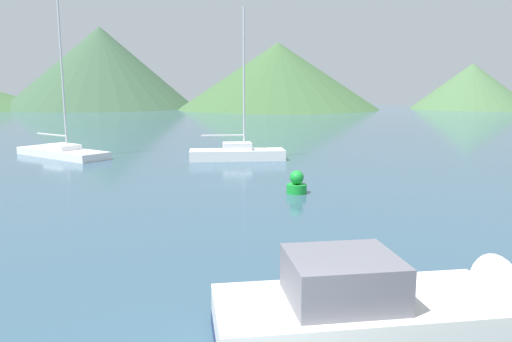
{
  "coord_description": "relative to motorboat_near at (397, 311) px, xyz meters",
  "views": [
    {
      "loc": [
        -0.49,
        -5.43,
        4.49
      ],
      "look_at": [
        0.57,
        14.0,
        1.2
      ],
      "focal_mm": 35.0,
      "sensor_mm": 36.0,
      "label": 1
    }
  ],
  "objects": [
    {
      "name": "hill_central",
      "position": [
        -30.04,
        101.34,
        8.06
      ],
      "size": [
        39.65,
        39.65,
        17.03
      ],
      "color": "#38563D",
      "rests_on": "ground_plane"
    },
    {
      "name": "sailboat_middle",
      "position": [
        -2.52,
        22.47,
        0.0
      ],
      "size": [
        5.96,
        2.05,
        9.23
      ],
      "rotation": [
        0.0,
        0.0,
        0.04
      ],
      "color": "white",
      "rests_on": "ground_plane"
    },
    {
      "name": "motorboat_near",
      "position": [
        0.0,
        0.0,
        0.0
      ],
      "size": [
        6.45,
        2.7,
        2.22
      ],
      "rotation": [
        0.0,
        0.0,
        0.1
      ],
      "color": "white",
      "rests_on": "ground_plane"
    },
    {
      "name": "hill_east",
      "position": [
        7.07,
        94.5,
        6.21
      ],
      "size": [
        40.89,
        40.89,
        13.33
      ],
      "color": "#3D6038",
      "rests_on": "ground_plane"
    },
    {
      "name": "hill_far_east",
      "position": [
        46.78,
        92.73,
        4.18
      ],
      "size": [
        24.07,
        24.07,
        9.28
      ],
      "color": "#476B42",
      "rests_on": "ground_plane"
    },
    {
      "name": "sailboat_inner",
      "position": [
        -13.9,
        24.5,
        -0.08
      ],
      "size": [
        7.05,
        6.31,
        10.65
      ],
      "rotation": [
        0.0,
        0.0,
        -0.69
      ],
      "color": "white",
      "rests_on": "ground_plane"
    },
    {
      "name": "buoy_marker",
      "position": [
        -0.16,
        12.37,
        -0.05
      ],
      "size": [
        0.86,
        0.86,
        0.99
      ],
      "color": "green",
      "rests_on": "ground_plane"
    }
  ]
}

